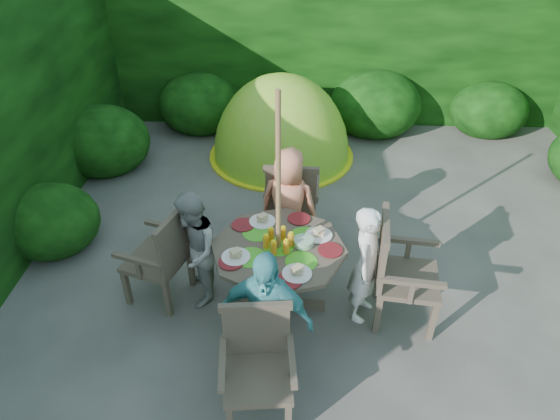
{
  "coord_description": "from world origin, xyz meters",
  "views": [
    {
      "loc": [
        -0.66,
        -4.17,
        3.55
      ],
      "look_at": [
        -0.79,
        -0.27,
        0.85
      ],
      "focal_mm": 32.0,
      "sensor_mm": 36.0,
      "label": 1
    }
  ],
  "objects_px": {
    "garden_chair_back": "(292,199)",
    "child_right": "(367,265)",
    "garden_chair_right": "(399,271)",
    "child_front": "(265,318)",
    "garden_chair_front": "(257,363)",
    "parasol_pole": "(278,213)",
    "child_back": "(288,205)",
    "child_left": "(193,250)",
    "patio_table": "(279,256)",
    "dome_tent": "(281,155)",
    "garden_chair_left": "(163,256)"
  },
  "relations": [
    {
      "from": "dome_tent",
      "to": "child_front",
      "type": "bearing_deg",
      "value": -91.3
    },
    {
      "from": "parasol_pole",
      "to": "garden_chair_left",
      "type": "bearing_deg",
      "value": 175.68
    },
    {
      "from": "garden_chair_front",
      "to": "child_back",
      "type": "distance_m",
      "value": 1.91
    },
    {
      "from": "garden_chair_left",
      "to": "child_left",
      "type": "bearing_deg",
      "value": 107.08
    },
    {
      "from": "garden_chair_front",
      "to": "child_left",
      "type": "height_order",
      "value": "child_left"
    },
    {
      "from": "garden_chair_right",
      "to": "child_back",
      "type": "height_order",
      "value": "child_back"
    },
    {
      "from": "garden_chair_right",
      "to": "garden_chair_front",
      "type": "relative_size",
      "value": 1.14
    },
    {
      "from": "parasol_pole",
      "to": "child_back",
      "type": "height_order",
      "value": "parasol_pole"
    },
    {
      "from": "patio_table",
      "to": "child_front",
      "type": "distance_m",
      "value": 0.8
    },
    {
      "from": "child_right",
      "to": "garden_chair_left",
      "type": "bearing_deg",
      "value": 107.49
    },
    {
      "from": "child_back",
      "to": "patio_table",
      "type": "bearing_deg",
      "value": 99.28
    },
    {
      "from": "garden_chair_right",
      "to": "child_back",
      "type": "relative_size",
      "value": 0.81
    },
    {
      "from": "garden_chair_left",
      "to": "child_front",
      "type": "relative_size",
      "value": 0.75
    },
    {
      "from": "child_left",
      "to": "child_back",
      "type": "relative_size",
      "value": 0.94
    },
    {
      "from": "garden_chair_left",
      "to": "child_right",
      "type": "height_order",
      "value": "child_right"
    },
    {
      "from": "parasol_pole",
      "to": "garden_chair_right",
      "type": "xyz_separation_m",
      "value": [
        1.08,
        -0.1,
        -0.55
      ]
    },
    {
      "from": "child_right",
      "to": "child_back",
      "type": "bearing_deg",
      "value": 61.89
    },
    {
      "from": "child_left",
      "to": "child_right",
      "type": "bearing_deg",
      "value": 74.47
    },
    {
      "from": "garden_chair_left",
      "to": "garden_chair_back",
      "type": "xyz_separation_m",
      "value": [
        1.2,
        1.01,
        0.0
      ]
    },
    {
      "from": "garden_chair_front",
      "to": "child_back",
      "type": "bearing_deg",
      "value": 78.86
    },
    {
      "from": "child_right",
      "to": "dome_tent",
      "type": "bearing_deg",
      "value": 37.75
    },
    {
      "from": "garden_chair_left",
      "to": "dome_tent",
      "type": "height_order",
      "value": "dome_tent"
    },
    {
      "from": "garden_chair_right",
      "to": "garden_chair_back",
      "type": "bearing_deg",
      "value": 46.92
    },
    {
      "from": "patio_table",
      "to": "parasol_pole",
      "type": "distance_m",
      "value": 0.49
    },
    {
      "from": "patio_table",
      "to": "child_back",
      "type": "relative_size",
      "value": 1.07
    },
    {
      "from": "parasol_pole",
      "to": "child_front",
      "type": "height_order",
      "value": "parasol_pole"
    },
    {
      "from": "garden_chair_front",
      "to": "child_right",
      "type": "xyz_separation_m",
      "value": [
        0.91,
        1.02,
        0.11
      ]
    },
    {
      "from": "garden_chair_right",
      "to": "child_left",
      "type": "xyz_separation_m",
      "value": [
        -1.88,
        0.17,
        0.04
      ]
    },
    {
      "from": "parasol_pole",
      "to": "child_left",
      "type": "xyz_separation_m",
      "value": [
        -0.8,
        0.07,
        -0.5
      ]
    },
    {
      "from": "child_right",
      "to": "child_left",
      "type": "distance_m",
      "value": 1.6
    },
    {
      "from": "garden_chair_back",
      "to": "child_right",
      "type": "height_order",
      "value": "child_right"
    },
    {
      "from": "parasol_pole",
      "to": "child_back",
      "type": "relative_size",
      "value": 1.73
    },
    {
      "from": "child_right",
      "to": "child_left",
      "type": "bearing_deg",
      "value": 106.89
    },
    {
      "from": "parasol_pole",
      "to": "garden_chair_right",
      "type": "bearing_deg",
      "value": -5.18
    },
    {
      "from": "garden_chair_right",
      "to": "child_front",
      "type": "xyz_separation_m",
      "value": [
        -1.16,
        -0.7,
        0.09
      ]
    },
    {
      "from": "parasol_pole",
      "to": "child_front",
      "type": "bearing_deg",
      "value": -95.35
    },
    {
      "from": "parasol_pole",
      "to": "child_front",
      "type": "xyz_separation_m",
      "value": [
        -0.07,
        -0.8,
        -0.45
      ]
    },
    {
      "from": "garden_chair_left",
      "to": "child_right",
      "type": "bearing_deg",
      "value": 103.84
    },
    {
      "from": "dome_tent",
      "to": "garden_chair_left",
      "type": "bearing_deg",
      "value": -110.21
    },
    {
      "from": "patio_table",
      "to": "child_left",
      "type": "height_order",
      "value": "child_left"
    },
    {
      "from": "parasol_pole",
      "to": "child_front",
      "type": "distance_m",
      "value": 0.92
    },
    {
      "from": "patio_table",
      "to": "parasol_pole",
      "type": "height_order",
      "value": "parasol_pole"
    },
    {
      "from": "garden_chair_back",
      "to": "dome_tent",
      "type": "xyz_separation_m",
      "value": [
        -0.18,
        1.97,
        -0.52
      ]
    },
    {
      "from": "garden_chair_left",
      "to": "child_back",
      "type": "height_order",
      "value": "child_back"
    },
    {
      "from": "garden_chair_left",
      "to": "garden_chair_front",
      "type": "xyz_separation_m",
      "value": [
        0.98,
        -1.18,
        -0.03
      ]
    },
    {
      "from": "garden_chair_left",
      "to": "parasol_pole",
      "type": "bearing_deg",
      "value": 104.28
    },
    {
      "from": "garden_chair_right",
      "to": "garden_chair_front",
      "type": "xyz_separation_m",
      "value": [
        -1.2,
        -1.0,
        -0.07
      ]
    },
    {
      "from": "garden_chair_back",
      "to": "garden_chair_right",
      "type": "bearing_deg",
      "value": 132.64
    },
    {
      "from": "garden_chair_back",
      "to": "child_right",
      "type": "relative_size",
      "value": 0.82
    },
    {
      "from": "garden_chair_right",
      "to": "child_front",
      "type": "distance_m",
      "value": 1.36
    }
  ]
}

